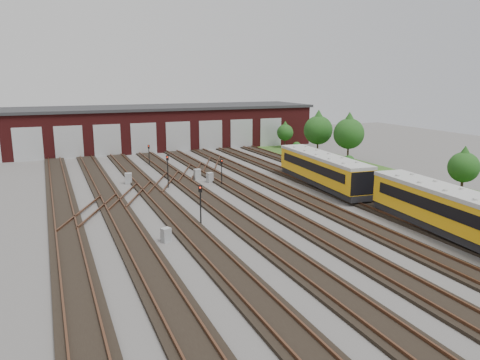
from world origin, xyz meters
name	(u,v)px	position (x,y,z in m)	size (l,w,h in m)	color
ground	(257,216)	(0.00, 0.00, 0.00)	(120.00, 120.00, 0.00)	#4D4A48
track_network	(252,213)	(-0.17, 0.59, 0.11)	(30.40, 70.00, 0.33)	black
maintenance_shed	(149,127)	(-0.01, 39.97, 3.20)	(51.00, 12.50, 6.35)	#4A1213
grass_verge	(373,174)	(19.00, 10.00, 0.03)	(8.00, 55.00, 0.05)	#284C19
metro_train	(452,211)	(10.00, -9.53, 1.86)	(3.68, 46.58, 2.98)	black
signal_mast_0	(200,200)	(-4.76, -0.39, 1.95)	(0.30, 0.29, 3.02)	black
signal_mast_1	(168,167)	(-4.02, 12.29, 2.05)	(0.28, 0.27, 3.22)	black
signal_mast_2	(149,152)	(-3.20, 24.96, 1.66)	(0.26, 0.25, 2.56)	black
signal_mast_3	(222,169)	(1.12, 10.95, 1.76)	(0.25, 0.23, 2.73)	black
relay_cabinet_0	(166,235)	(-8.02, -3.00, 0.49)	(0.58, 0.49, 0.97)	#96999B
relay_cabinet_1	(128,178)	(-7.34, 15.54, 0.56)	(0.67, 0.56, 1.12)	#96999B
relay_cabinet_2	(210,177)	(0.56, 12.99, 0.51)	(0.61, 0.51, 1.02)	#96999B
relay_cabinet_3	(197,174)	(-0.17, 14.96, 0.55)	(0.66, 0.55, 1.10)	#96999B
relay_cabinet_4	(315,177)	(10.87, 9.09, 0.53)	(0.64, 0.53, 1.06)	#96999B
tree_0	(318,127)	(19.41, 22.42, 4.14)	(3.89, 3.89, 6.44)	#301F15
tree_1	(285,131)	(19.28, 31.61, 2.68)	(2.52, 2.52, 4.17)	#301F15
tree_2	(349,130)	(20.82, 17.40, 4.14)	(3.89, 3.89, 6.45)	#301F15
tree_3	(464,164)	(20.25, -1.12, 2.97)	(2.79, 2.79, 4.63)	#301F15
bush_0	(418,182)	(18.60, 2.68, 0.65)	(1.30, 1.30, 1.30)	#194614
bush_1	(349,159)	(19.80, 15.69, 0.71)	(1.42, 1.42, 1.42)	#194614
bush_2	(297,145)	(20.26, 29.64, 0.66)	(1.32, 1.32, 1.32)	#194614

